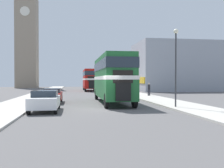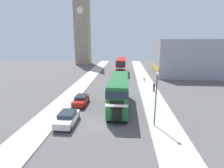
{
  "view_description": "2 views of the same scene",
  "coord_description": "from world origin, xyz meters",
  "px_view_note": "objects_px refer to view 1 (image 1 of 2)",
  "views": [
    {
      "loc": [
        -1.93,
        -17.96,
        2.16
      ],
      "look_at": [
        1.53,
        4.98,
        1.76
      ],
      "focal_mm": 40.0,
      "sensor_mm": 36.0,
      "label": 1
    },
    {
      "loc": [
        2.42,
        -17.76,
        9.09
      ],
      "look_at": [
        0.0,
        12.46,
        1.47
      ],
      "focal_mm": 28.0,
      "sensor_mm": 36.0,
      "label": 2
    }
  ],
  "objects_px": {
    "bicycle_on_pavement": "(128,90)",
    "double_decker_bus": "(112,76)",
    "street_lamp": "(176,56)",
    "car_parked_mid": "(52,95)",
    "bus_distant": "(90,78)",
    "car_parked_near": "(45,100)",
    "church_tower": "(27,17)",
    "pedestrian_walking": "(149,88)"
  },
  "relations": [
    {
      "from": "pedestrian_walking",
      "to": "street_lamp",
      "type": "height_order",
      "value": "street_lamp"
    },
    {
      "from": "car_parked_mid",
      "to": "pedestrian_walking",
      "type": "xyz_separation_m",
      "value": [
        11.48,
        7.23,
        0.33
      ]
    },
    {
      "from": "double_decker_bus",
      "to": "car_parked_near",
      "type": "xyz_separation_m",
      "value": [
        -5.46,
        -5.43,
        -1.79
      ]
    },
    {
      "from": "bus_distant",
      "to": "car_parked_near",
      "type": "xyz_separation_m",
      "value": [
        -5.0,
        -31.26,
        -1.72
      ]
    },
    {
      "from": "street_lamp",
      "to": "car_parked_mid",
      "type": "bearing_deg",
      "value": 148.85
    },
    {
      "from": "church_tower",
      "to": "double_decker_bus",
      "type": "bearing_deg",
      "value": -70.72
    },
    {
      "from": "bicycle_on_pavement",
      "to": "church_tower",
      "type": "distance_m",
      "value": 39.62
    },
    {
      "from": "bicycle_on_pavement",
      "to": "double_decker_bus",
      "type": "bearing_deg",
      "value": -107.22
    },
    {
      "from": "double_decker_bus",
      "to": "bicycle_on_pavement",
      "type": "bearing_deg",
      "value": 72.78
    },
    {
      "from": "double_decker_bus",
      "to": "pedestrian_walking",
      "type": "distance_m",
      "value": 10.06
    },
    {
      "from": "pedestrian_walking",
      "to": "car_parked_mid",
      "type": "bearing_deg",
      "value": -147.81
    },
    {
      "from": "double_decker_bus",
      "to": "church_tower",
      "type": "relative_size",
      "value": 0.3
    },
    {
      "from": "bus_distant",
      "to": "car_parked_mid",
      "type": "distance_m",
      "value": 25.68
    },
    {
      "from": "double_decker_bus",
      "to": "car_parked_mid",
      "type": "bearing_deg",
      "value": 172.61
    },
    {
      "from": "car_parked_near",
      "to": "car_parked_mid",
      "type": "height_order",
      "value": "car_parked_near"
    },
    {
      "from": "bus_distant",
      "to": "car_parked_mid",
      "type": "relative_size",
      "value": 2.64
    },
    {
      "from": "car_parked_mid",
      "to": "church_tower",
      "type": "bearing_deg",
      "value": 103.02
    },
    {
      "from": "car_parked_mid",
      "to": "street_lamp",
      "type": "relative_size",
      "value": 0.68
    },
    {
      "from": "church_tower",
      "to": "bus_distant",
      "type": "bearing_deg",
      "value": -51.35
    },
    {
      "from": "car_parked_near",
      "to": "bicycle_on_pavement",
      "type": "height_order",
      "value": "car_parked_near"
    },
    {
      "from": "bus_distant",
      "to": "car_parked_near",
      "type": "height_order",
      "value": "bus_distant"
    },
    {
      "from": "car_parked_near",
      "to": "street_lamp",
      "type": "height_order",
      "value": "street_lamp"
    },
    {
      "from": "car_parked_near",
      "to": "street_lamp",
      "type": "xyz_separation_m",
      "value": [
        9.55,
        0.35,
        3.21
      ]
    },
    {
      "from": "car_parked_mid",
      "to": "pedestrian_walking",
      "type": "distance_m",
      "value": 13.57
    },
    {
      "from": "street_lamp",
      "to": "double_decker_bus",
      "type": "bearing_deg",
      "value": 128.85
    },
    {
      "from": "car_parked_near",
      "to": "church_tower",
      "type": "relative_size",
      "value": 0.11
    },
    {
      "from": "street_lamp",
      "to": "church_tower",
      "type": "xyz_separation_m",
      "value": [
        -19.8,
        49.99,
        14.58
      ]
    },
    {
      "from": "bus_distant",
      "to": "street_lamp",
      "type": "height_order",
      "value": "street_lamp"
    },
    {
      "from": "car_parked_mid",
      "to": "bicycle_on_pavement",
      "type": "distance_m",
      "value": 18.95
    },
    {
      "from": "double_decker_bus",
      "to": "car_parked_near",
      "type": "height_order",
      "value": "double_decker_bus"
    },
    {
      "from": "car_parked_mid",
      "to": "street_lamp",
      "type": "height_order",
      "value": "street_lamp"
    },
    {
      "from": "double_decker_bus",
      "to": "car_parked_mid",
      "type": "xyz_separation_m",
      "value": [
        -5.49,
        0.71,
        -1.82
      ]
    },
    {
      "from": "double_decker_bus",
      "to": "car_parked_mid",
      "type": "relative_size",
      "value": 2.74
    },
    {
      "from": "bicycle_on_pavement",
      "to": "church_tower",
      "type": "xyz_separation_m",
      "value": [
        -20.8,
        28.48,
        18.05
      ]
    },
    {
      "from": "car_parked_near",
      "to": "church_tower",
      "type": "bearing_deg",
      "value": 101.51
    },
    {
      "from": "car_parked_mid",
      "to": "double_decker_bus",
      "type": "bearing_deg",
      "value": -7.39
    },
    {
      "from": "street_lamp",
      "to": "church_tower",
      "type": "height_order",
      "value": "church_tower"
    },
    {
      "from": "car_parked_mid",
      "to": "street_lamp",
      "type": "distance_m",
      "value": 11.65
    },
    {
      "from": "bicycle_on_pavement",
      "to": "street_lamp",
      "type": "bearing_deg",
      "value": -92.67
    },
    {
      "from": "bus_distant",
      "to": "church_tower",
      "type": "xyz_separation_m",
      "value": [
        -15.26,
        19.08,
        16.07
      ]
    },
    {
      "from": "double_decker_bus",
      "to": "church_tower",
      "type": "distance_m",
      "value": 50.2
    },
    {
      "from": "bus_distant",
      "to": "car_parked_near",
      "type": "bearing_deg",
      "value": -99.09
    }
  ]
}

